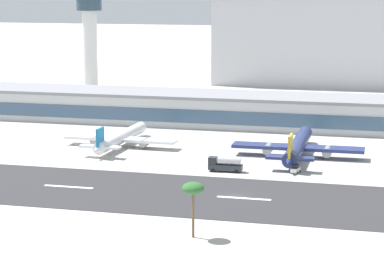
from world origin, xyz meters
The scene contains 12 objects.
ground_plane centered at (0.00, 0.00, 0.00)m, with size 1400.00×1400.00×0.00m, color #B2AFA8.
runway_strip centered at (0.00, -1.97, 0.04)m, with size 800.00×35.26×0.08m, color #2D2D30.
runway_centreline_dash_3 centered at (-39.31, -1.97, 0.09)m, with size 12.00×1.20×0.01m, color white.
runway_centreline_dash_4 centered at (1.94, -1.97, 0.09)m, with size 12.00×1.20×0.01m, color white.
terminal_building centered at (-18.29, 88.25, 5.22)m, with size 179.72×23.19×10.42m.
control_tower centered at (-87.28, 136.03, 25.19)m, with size 11.04×11.04×41.82m.
distant_hotel_block centered at (12.66, 201.37, 23.04)m, with size 122.53×28.16×46.08m, color #BCBCC1.
airliner_blue_tail_gate_0 centered at (-42.96, 44.17, 2.59)m, with size 33.50×39.00×8.14m.
airliner_gold_tail_gate_1 centered at (8.24, 42.71, 2.98)m, with size 35.61×44.78×9.35m.
service_baggage_tug_0 centered at (9.94, 24.86, 1.05)m, with size 2.42×3.46×2.20m.
service_fuel_truck_1 centered at (-7.28, 22.10, 2.03)m, with size 8.58×3.10×3.95m.
palm_tree_0 centered at (-2.24, -31.09, 9.16)m, with size 4.12×4.12×10.53m.
Camera 1 is at (32.80, -170.73, 46.74)m, focal length 75.50 mm.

